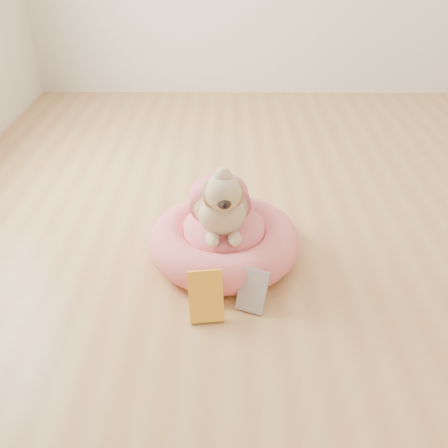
{
  "coord_description": "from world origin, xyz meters",
  "views": [
    {
      "loc": [
        -0.36,
        -2.12,
        1.37
      ],
      "look_at": [
        -0.37,
        -0.28,
        0.21
      ],
      "focal_mm": 40.0,
      "sensor_mm": 36.0,
      "label": 1
    }
  ],
  "objects_px": {
    "pet_bed": "(224,241)",
    "book_white": "(253,291)",
    "book_yellow": "(206,296)",
    "dog": "(220,190)"
  },
  "relations": [
    {
      "from": "dog",
      "to": "book_white",
      "type": "distance_m",
      "value": 0.46
    },
    {
      "from": "pet_bed",
      "to": "book_white",
      "type": "relative_size",
      "value": 3.93
    },
    {
      "from": "pet_bed",
      "to": "dog",
      "type": "distance_m",
      "value": 0.27
    },
    {
      "from": "pet_bed",
      "to": "book_yellow",
      "type": "height_order",
      "value": "book_yellow"
    },
    {
      "from": "pet_bed",
      "to": "book_white",
      "type": "bearing_deg",
      "value": -71.39
    },
    {
      "from": "dog",
      "to": "book_white",
      "type": "height_order",
      "value": "dog"
    },
    {
      "from": "pet_bed",
      "to": "book_white",
      "type": "distance_m",
      "value": 0.37
    },
    {
      "from": "book_yellow",
      "to": "book_white",
      "type": "xyz_separation_m",
      "value": [
        0.19,
        0.05,
        -0.02
      ]
    },
    {
      "from": "book_yellow",
      "to": "book_white",
      "type": "distance_m",
      "value": 0.19
    },
    {
      "from": "pet_bed",
      "to": "dog",
      "type": "relative_size",
      "value": 1.46
    }
  ]
}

